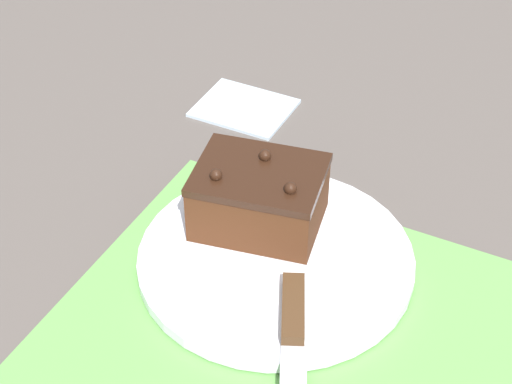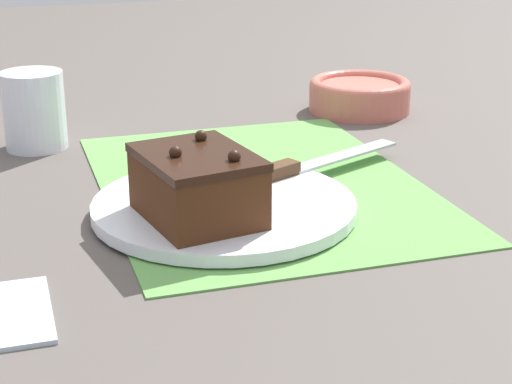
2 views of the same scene
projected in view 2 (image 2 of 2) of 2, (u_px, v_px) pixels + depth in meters
ground_plane at (261, 186)px, 0.94m from camera, size 3.00×3.00×0.00m
placemat_woven at (261, 184)px, 0.94m from camera, size 0.46×0.34×0.00m
cake_plate at (224, 206)px, 0.85m from camera, size 0.26×0.26×0.01m
chocolate_cake at (197, 185)px, 0.80m from camera, size 0.14×0.12×0.07m
serving_knife at (294, 167)px, 0.93m from camera, size 0.12×0.23×0.01m
drinking_glass at (34, 110)px, 1.05m from camera, size 0.08×0.08×0.10m
small_bowl at (360, 94)px, 1.23m from camera, size 0.14×0.14×0.05m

